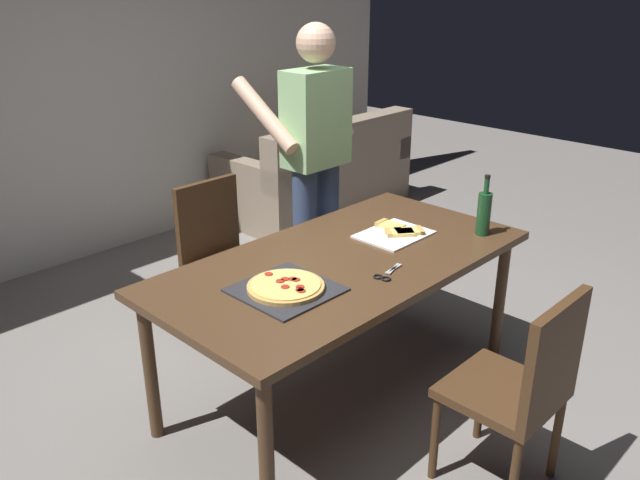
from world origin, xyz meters
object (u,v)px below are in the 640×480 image
(chair_near_camera, at_px, (523,383))
(wine_bottle, at_px, (484,212))
(chair_far_side, at_px, (220,249))
(couch, at_px, (320,178))
(pepperoni_pizza_on_tray, at_px, (286,288))
(person_serving_pizza, at_px, (314,156))
(dining_table, at_px, (343,271))
(kitchen_scissors, at_px, (386,274))

(chair_near_camera, bearing_deg, wine_bottle, 41.80)
(chair_far_side, distance_m, couch, 2.17)
(chair_near_camera, height_order, pepperoni_pizza_on_tray, chair_near_camera)
(chair_far_side, relative_size, pepperoni_pizza_on_tray, 2.31)
(chair_far_side, bearing_deg, wine_bottle, -60.28)
(person_serving_pizza, xyz_separation_m, pepperoni_pizza_on_tray, (-0.98, -0.79, -0.23))
(couch, xyz_separation_m, person_serving_pizza, (-1.34, -1.25, 0.70))
(person_serving_pizza, bearing_deg, chair_far_side, 158.41)
(chair_far_side, distance_m, wine_bottle, 1.50)
(chair_far_side, bearing_deg, chair_near_camera, -90.00)
(person_serving_pizza, bearing_deg, wine_bottle, -80.96)
(dining_table, height_order, chair_near_camera, chair_near_camera)
(chair_near_camera, height_order, person_serving_pizza, person_serving_pizza)
(chair_far_side, xyz_separation_m, kitchen_scissors, (-0.01, -1.22, 0.24))
(couch, height_order, kitchen_scissors, couch)
(dining_table, xyz_separation_m, couch, (1.90, 1.99, -0.38))
(wine_bottle, bearing_deg, pepperoni_pizza_on_tray, 167.38)
(chair_far_side, distance_m, person_serving_pizza, 0.77)
(dining_table, height_order, couch, couch)
(wine_bottle, bearing_deg, person_serving_pizza, 99.04)
(chair_far_side, bearing_deg, dining_table, -90.00)
(dining_table, distance_m, person_serving_pizza, 0.98)
(chair_near_camera, relative_size, wine_bottle, 2.85)
(couch, height_order, person_serving_pizza, person_serving_pizza)
(pepperoni_pizza_on_tray, bearing_deg, chair_near_camera, -65.09)
(chair_near_camera, height_order, chair_far_side, same)
(wine_bottle, bearing_deg, kitchen_scissors, 176.50)
(dining_table, relative_size, kitchen_scissors, 9.35)
(chair_near_camera, distance_m, chair_far_side, 1.91)
(chair_far_side, height_order, pepperoni_pizza_on_tray, chair_far_side)
(dining_table, relative_size, chair_far_side, 2.05)
(pepperoni_pizza_on_tray, bearing_deg, chair_far_side, 67.49)
(chair_far_side, height_order, wine_bottle, wine_bottle)
(dining_table, xyz_separation_m, wine_bottle, (0.72, -0.31, 0.19))
(dining_table, xyz_separation_m, person_serving_pizza, (0.56, 0.74, 0.32))
(chair_far_side, height_order, person_serving_pizza, person_serving_pizza)
(chair_far_side, height_order, couch, chair_far_side)
(pepperoni_pizza_on_tray, height_order, kitchen_scissors, pepperoni_pizza_on_tray)
(chair_far_side, xyz_separation_m, couch, (1.90, 1.03, -0.21))
(couch, relative_size, wine_bottle, 5.42)
(wine_bottle, xyz_separation_m, kitchen_scissors, (-0.73, 0.04, -0.11))
(couch, bearing_deg, kitchen_scissors, -130.26)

